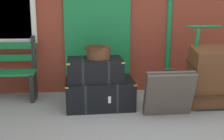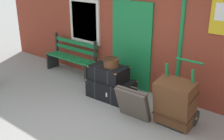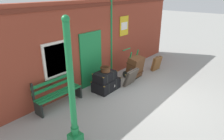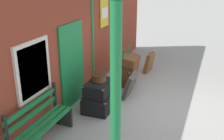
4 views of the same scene
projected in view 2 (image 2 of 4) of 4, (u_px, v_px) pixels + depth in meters
ground_plane at (74, 139)px, 4.79m from camera, size 60.00×60.00×0.00m
brick_facade at (154, 24)px, 6.10m from camera, size 10.40×0.35×3.20m
platform_bench at (72, 58)px, 7.54m from camera, size 1.60×0.43×1.01m
steamer_trunk_base at (111, 88)px, 6.22m from camera, size 1.03×0.68×0.43m
steamer_trunk_middle at (109, 73)px, 6.12m from camera, size 0.82×0.57×0.33m
round_hatbox at (111, 62)px, 6.01m from camera, size 0.37×0.35×0.18m
porters_trolley at (178, 109)px, 5.22m from camera, size 0.71×0.64×1.19m
large_brown_trunk at (175, 103)px, 5.02m from camera, size 0.70×0.57×0.94m
suitcase_cream at (133, 104)px, 5.29m from camera, size 0.69×0.34×0.68m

